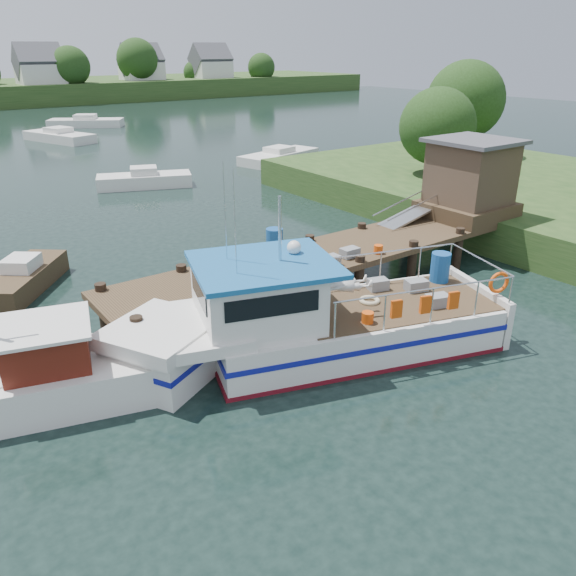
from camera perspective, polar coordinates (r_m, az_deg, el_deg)
ground_plane at (r=18.39m, az=-0.24°, el=-1.50°), size 160.00×160.00×0.00m
dock at (r=21.88m, az=13.83°, el=8.13°), size 16.60×3.00×4.78m
lobster_boat at (r=14.95m, az=1.95°, el=-3.57°), size 10.88×5.83×5.30m
work_boat at (r=14.44m, az=-26.28°, el=-8.63°), size 7.88×4.10×4.15m
moored_rowboat at (r=21.23m, az=-25.24°, el=0.94°), size 3.63×4.06×1.19m
moored_far at (r=64.85m, az=-19.84°, el=15.56°), size 7.68×6.05×1.27m
moored_b at (r=35.11m, az=-14.37°, el=10.62°), size 5.74×3.68×1.20m
moored_c at (r=42.17m, az=-0.90°, el=13.27°), size 7.02×3.90×1.05m
moored_d at (r=55.32m, az=-22.22°, el=14.09°), size 4.77×7.63×1.23m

